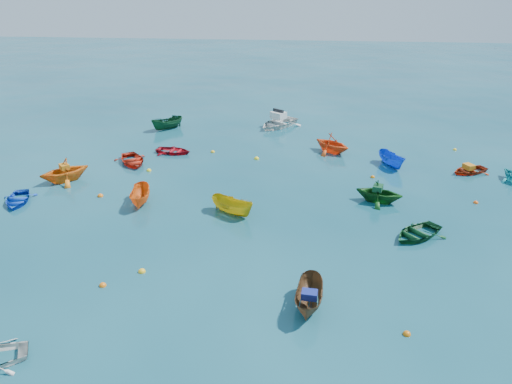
# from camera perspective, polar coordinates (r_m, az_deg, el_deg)

# --- Properties ---
(ground) EXTENTS (160.00, 160.00, 0.00)m
(ground) POSITION_cam_1_polar(r_m,az_deg,el_deg) (26.50, -1.09, -5.20)
(ground) COLOR #0A3D4D
(ground) RESTS_ON ground
(dinghy_blue_sw) EXTENTS (2.77, 3.28, 0.58)m
(dinghy_blue_sw) POSITION_cam_1_polar(r_m,az_deg,el_deg) (33.63, -25.57, -1.08)
(dinghy_blue_sw) COLOR #0F3EBD
(dinghy_blue_sw) RESTS_ON ground
(sampan_brown_mid) EXTENTS (1.42, 3.10, 1.16)m
(sampan_brown_mid) POSITION_cam_1_polar(r_m,az_deg,el_deg) (21.61, 6.08, -12.95)
(sampan_brown_mid) COLOR brown
(sampan_brown_mid) RESTS_ON ground
(dinghy_orange_w) EXTENTS (4.21, 4.20, 1.68)m
(dinghy_orange_w) POSITION_cam_1_polar(r_m,az_deg,el_deg) (35.76, -20.89, 1.19)
(dinghy_orange_w) COLOR orange
(dinghy_orange_w) RESTS_ON ground
(sampan_yellow_mid) EXTENTS (3.05, 2.41, 1.12)m
(sampan_yellow_mid) POSITION_cam_1_polar(r_m,az_deg,el_deg) (29.00, -2.70, -2.49)
(sampan_yellow_mid) COLOR gold
(sampan_yellow_mid) RESTS_ON ground
(dinghy_green_e) EXTENTS (3.80, 3.73, 0.65)m
(dinghy_green_e) POSITION_cam_1_polar(r_m,az_deg,el_deg) (27.91, 17.88, -4.86)
(dinghy_green_e) COLOR #104621
(dinghy_green_e) RESTS_ON ground
(dinghy_red_nw) EXTENTS (3.06, 2.43, 0.57)m
(dinghy_red_nw) POSITION_cam_1_polar(r_m,az_deg,el_deg) (39.10, -9.41, 4.42)
(dinghy_red_nw) COLOR maroon
(dinghy_red_nw) RESTS_ON ground
(sampan_orange_n) EXTENTS (1.56, 3.02, 1.11)m
(sampan_orange_n) POSITION_cam_1_polar(r_m,az_deg,el_deg) (31.00, -12.98, -1.28)
(sampan_orange_n) COLOR orange
(sampan_orange_n) RESTS_ON ground
(dinghy_green_n) EXTENTS (3.37, 3.12, 1.46)m
(dinghy_green_n) POSITION_cam_1_polar(r_m,az_deg,el_deg) (31.32, 13.78, -1.09)
(dinghy_green_n) COLOR #114A16
(dinghy_green_n) RESTS_ON ground
(dinghy_red_ne) EXTENTS (3.26, 2.94, 0.56)m
(dinghy_red_ne) POSITION_cam_1_polar(r_m,az_deg,el_deg) (37.84, 23.14, 2.06)
(dinghy_red_ne) COLOR #A4290D
(dinghy_red_ne) RESTS_ON ground
(sampan_blue_far) EXTENTS (2.14, 3.04, 1.10)m
(sampan_blue_far) POSITION_cam_1_polar(r_m,az_deg,el_deg) (37.28, 15.17, 2.89)
(sampan_blue_far) COLOR blue
(sampan_blue_far) RESTS_ON ground
(dinghy_red_far) EXTENTS (3.69, 4.00, 0.68)m
(dinghy_red_far) POSITION_cam_1_polar(r_m,az_deg,el_deg) (37.59, -13.91, 3.21)
(dinghy_red_far) COLOR red
(dinghy_red_far) RESTS_ON ground
(dinghy_orange_far) EXTENTS (4.04, 3.99, 1.61)m
(dinghy_orange_far) POSITION_cam_1_polar(r_m,az_deg,el_deg) (39.21, 8.61, 4.53)
(dinghy_orange_far) COLOR #E94C15
(dinghy_orange_far) RESTS_ON ground
(sampan_green_far) EXTENTS (2.97, 2.96, 1.18)m
(sampan_green_far) POSITION_cam_1_polar(r_m,az_deg,el_deg) (45.23, -10.05, 7.09)
(sampan_green_far) COLOR #0F4323
(sampan_green_far) RESTS_ON ground
(motorboat_white) EXTENTS (5.00, 5.26, 1.49)m
(motorboat_white) POSITION_cam_1_polar(r_m,az_deg,el_deg) (45.37, 2.54, 7.50)
(motorboat_white) COLOR silver
(motorboat_white) RESTS_ON ground
(tarp_blue_a) EXTENTS (0.69, 0.55, 0.31)m
(tarp_blue_a) POSITION_cam_1_polar(r_m,az_deg,el_deg) (21.06, 6.13, -11.59)
(tarp_blue_a) COLOR navy
(tarp_blue_a) RESTS_ON sampan_brown_mid
(tarp_orange_a) EXTENTS (0.86, 0.87, 0.34)m
(tarp_orange_a) POSITION_cam_1_polar(r_m,az_deg,el_deg) (35.42, -21.06, 2.72)
(tarp_orange_a) COLOR orange
(tarp_orange_a) RESTS_ON dinghy_orange_w
(tarp_green_b) EXTENTS (0.73, 0.84, 0.34)m
(tarp_green_b) POSITION_cam_1_polar(r_m,az_deg,el_deg) (30.97, 13.76, 0.46)
(tarp_green_b) COLOR #104223
(tarp_green_b) RESTS_ON dinghy_green_n
(tarp_orange_b) EXTENTS (0.82, 0.90, 0.35)m
(tarp_orange_b) POSITION_cam_1_polar(r_m,az_deg,el_deg) (37.62, 23.14, 2.68)
(tarp_orange_b) COLOR orange
(tarp_orange_b) RESTS_ON dinghy_red_ne
(buoy_or_a) EXTENTS (0.33, 0.33, 0.33)m
(buoy_or_a) POSITION_cam_1_polar(r_m,az_deg,el_deg) (23.76, -17.11, -10.22)
(buoy_or_a) COLOR orange
(buoy_or_a) RESTS_ON ground
(buoy_ye_a) EXTENTS (0.35, 0.35, 0.35)m
(buoy_ye_a) POSITION_cam_1_polar(r_m,az_deg,el_deg) (24.27, -12.91, -8.90)
(buoy_ye_a) COLOR yellow
(buoy_ye_a) RESTS_ON ground
(buoy_or_b) EXTENTS (0.32, 0.32, 0.32)m
(buoy_or_b) POSITION_cam_1_polar(r_m,az_deg,el_deg) (20.99, 16.84, -15.32)
(buoy_or_b) COLOR orange
(buoy_or_b) RESTS_ON ground
(buoy_ye_b) EXTENTS (0.34, 0.34, 0.34)m
(buoy_ye_b) POSITION_cam_1_polar(r_m,az_deg,el_deg) (35.89, -12.14, 2.38)
(buoy_ye_b) COLOR yellow
(buoy_ye_b) RESTS_ON ground
(buoy_or_c) EXTENTS (0.36, 0.36, 0.36)m
(buoy_or_c) POSITION_cam_1_polar(r_m,az_deg,el_deg) (32.61, -17.36, -0.48)
(buoy_or_c) COLOR orange
(buoy_or_c) RESTS_ON ground
(buoy_ye_c) EXTENTS (0.38, 0.38, 0.38)m
(buoy_ye_c) POSITION_cam_1_polar(r_m,az_deg,el_deg) (37.33, 0.07, 3.79)
(buoy_ye_c) COLOR yellow
(buoy_ye_c) RESTS_ON ground
(buoy_or_d) EXTENTS (0.30, 0.30, 0.30)m
(buoy_or_d) POSITION_cam_1_polar(r_m,az_deg,el_deg) (33.07, 23.81, -1.16)
(buoy_or_d) COLOR #FD550D
(buoy_or_d) RESTS_ON ground
(buoy_ye_d) EXTENTS (0.32, 0.32, 0.32)m
(buoy_ye_d) POSITION_cam_1_polar(r_m,az_deg,el_deg) (38.89, -4.97, 4.55)
(buoy_ye_d) COLOR yellow
(buoy_ye_d) RESTS_ON ground
(buoy_or_e) EXTENTS (0.31, 0.31, 0.31)m
(buoy_or_e) POSITION_cam_1_polar(r_m,az_deg,el_deg) (34.89, 13.18, 1.63)
(buoy_or_e) COLOR orange
(buoy_or_e) RESTS_ON ground
(buoy_ye_e) EXTENTS (0.29, 0.29, 0.29)m
(buoy_ye_e) POSITION_cam_1_polar(r_m,az_deg,el_deg) (42.21, 21.76, 4.47)
(buoy_ye_e) COLOR yellow
(buoy_ye_e) RESTS_ON ground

